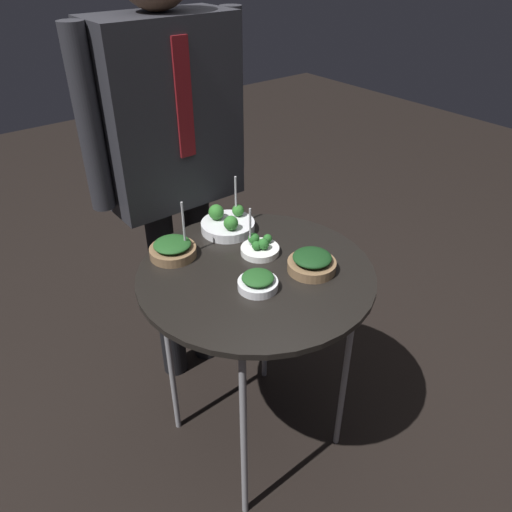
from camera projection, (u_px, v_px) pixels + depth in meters
name	position (u px, v px, depth m)	size (l,w,h in m)	color
ground_plane	(256.00, 433.00, 1.85)	(8.00, 8.00, 0.00)	black
serving_cart	(256.00, 285.00, 1.47)	(0.69, 0.69, 0.74)	black
bowl_broccoli_mid_right	(260.00, 247.00, 1.52)	(0.12, 0.12, 0.15)	white
bowl_spinach_front_right	(312.00, 263.00, 1.43)	(0.14, 0.14, 0.06)	brown
bowl_spinach_front_left	(258.00, 282.00, 1.36)	(0.11, 0.11, 0.05)	silver
bowl_spinach_near_rim	(173.00, 249.00, 1.50)	(0.14, 0.14, 0.18)	brown
bowl_broccoli_front_center	(228.00, 224.00, 1.63)	(0.18, 0.18, 0.17)	silver
waiter_figure	(170.00, 137.00, 1.62)	(0.58, 0.22, 1.58)	black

